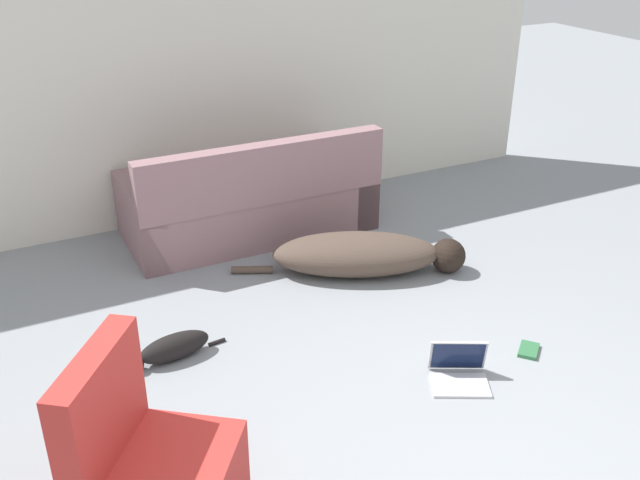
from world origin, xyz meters
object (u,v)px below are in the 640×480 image
(couch, at_px, (250,203))
(book_green, at_px, (529,350))
(dog, at_px, (363,254))
(cat, at_px, (172,348))
(laptop_open, at_px, (459,368))

(couch, xyz_separation_m, book_green, (0.88, -2.35, -0.26))
(dog, relative_size, book_green, 8.07)
(dog, xyz_separation_m, book_green, (0.40, -1.34, -0.14))
(couch, relative_size, cat, 3.15)
(couch, height_order, book_green, couch)
(couch, bearing_deg, laptop_open, 98.27)
(dog, distance_m, cat, 1.63)
(dog, distance_m, book_green, 1.41)
(dog, xyz_separation_m, laptop_open, (-0.15, -1.36, -0.07))
(dog, height_order, laptop_open, dog)
(couch, relative_size, book_green, 9.76)
(couch, relative_size, dog, 1.21)
(laptop_open, bearing_deg, book_green, 29.41)
(dog, relative_size, laptop_open, 3.89)
(couch, relative_size, laptop_open, 4.71)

